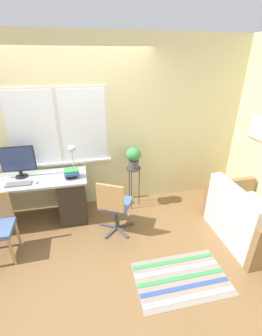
{
  "coord_description": "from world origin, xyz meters",
  "views": [
    {
      "loc": [
        0.19,
        -2.82,
        2.34
      ],
      "look_at": [
        0.82,
        0.15,
        0.86
      ],
      "focal_mm": 24.0,
      "sensor_mm": 36.0,
      "label": 1
    }
  ],
  "objects_px": {
    "potted_plant": "(133,157)",
    "mouse": "(36,182)",
    "keyboard": "(19,184)",
    "plant_stand": "(133,174)",
    "book_stack": "(71,173)",
    "office_chair_swivel": "(114,205)",
    "desk_lamp": "(72,151)",
    "couch_loveseat": "(247,220)",
    "monitor": "(18,161)"
  },
  "relations": [
    {
      "from": "couch_loveseat",
      "to": "plant_stand",
      "type": "height_order",
      "value": "couch_loveseat"
    },
    {
      "from": "keyboard",
      "to": "office_chair_swivel",
      "type": "distance_m",
      "value": 1.36
    },
    {
      "from": "desk_lamp",
      "to": "book_stack",
      "type": "relative_size",
      "value": 1.81
    },
    {
      "from": "monitor",
      "to": "mouse",
      "type": "height_order",
      "value": "monitor"
    },
    {
      "from": "keyboard",
      "to": "book_stack",
      "type": "xyz_separation_m",
      "value": [
        0.72,
        0.06,
        0.06
      ]
    },
    {
      "from": "mouse",
      "to": "book_stack",
      "type": "distance_m",
      "value": 0.5
    },
    {
      "from": "plant_stand",
      "to": "potted_plant",
      "type": "relative_size",
      "value": 2.12
    },
    {
      "from": "keyboard",
      "to": "couch_loveseat",
      "type": "distance_m",
      "value": 3.26
    },
    {
      "from": "monitor",
      "to": "desk_lamp",
      "type": "bearing_deg",
      "value": 3.25
    },
    {
      "from": "couch_loveseat",
      "to": "plant_stand",
      "type": "distance_m",
      "value": 1.81
    },
    {
      "from": "couch_loveseat",
      "to": "plant_stand",
      "type": "xyz_separation_m",
      "value": [
        -1.42,
        1.08,
        0.35
      ]
    },
    {
      "from": "mouse",
      "to": "desk_lamp",
      "type": "bearing_deg",
      "value": 29.05
    },
    {
      "from": "office_chair_swivel",
      "to": "couch_loveseat",
      "type": "relative_size",
      "value": 0.75
    },
    {
      "from": "book_stack",
      "to": "plant_stand",
      "type": "relative_size",
      "value": 0.31
    },
    {
      "from": "office_chair_swivel",
      "to": "plant_stand",
      "type": "relative_size",
      "value": 1.19
    },
    {
      "from": "mouse",
      "to": "desk_lamp",
      "type": "relative_size",
      "value": 0.17
    },
    {
      "from": "couch_loveseat",
      "to": "potted_plant",
      "type": "distance_m",
      "value": 1.9
    },
    {
      "from": "book_stack",
      "to": "plant_stand",
      "type": "distance_m",
      "value": 1.0
    },
    {
      "from": "mouse",
      "to": "potted_plant",
      "type": "bearing_deg",
      "value": 8.87
    },
    {
      "from": "mouse",
      "to": "book_stack",
      "type": "bearing_deg",
      "value": 7.54
    },
    {
      "from": "mouse",
      "to": "plant_stand",
      "type": "xyz_separation_m",
      "value": [
        1.46,
        0.23,
        -0.14
      ]
    },
    {
      "from": "plant_stand",
      "to": "desk_lamp",
      "type": "bearing_deg",
      "value": 176.31
    },
    {
      "from": "mouse",
      "to": "desk_lamp",
      "type": "xyz_separation_m",
      "value": [
        0.52,
        0.29,
        0.31
      ]
    },
    {
      "from": "keyboard",
      "to": "plant_stand",
      "type": "xyz_separation_m",
      "value": [
        1.69,
        0.23,
        -0.14
      ]
    },
    {
      "from": "office_chair_swivel",
      "to": "couch_loveseat",
      "type": "height_order",
      "value": "office_chair_swivel"
    },
    {
      "from": "desk_lamp",
      "to": "plant_stand",
      "type": "xyz_separation_m",
      "value": [
        0.94,
        -0.06,
        -0.45
      ]
    },
    {
      "from": "office_chair_swivel",
      "to": "couch_loveseat",
      "type": "distance_m",
      "value": 1.9
    },
    {
      "from": "book_stack",
      "to": "mouse",
      "type": "bearing_deg",
      "value": -172.46
    },
    {
      "from": "desk_lamp",
      "to": "couch_loveseat",
      "type": "height_order",
      "value": "desk_lamp"
    },
    {
      "from": "monitor",
      "to": "desk_lamp",
      "type": "relative_size",
      "value": 1.15
    },
    {
      "from": "plant_stand",
      "to": "couch_loveseat",
      "type": "bearing_deg",
      "value": -37.27
    },
    {
      "from": "mouse",
      "to": "potted_plant",
      "type": "relative_size",
      "value": 0.2
    },
    {
      "from": "keyboard",
      "to": "plant_stand",
      "type": "height_order",
      "value": "keyboard"
    },
    {
      "from": "office_chair_swivel",
      "to": "desk_lamp",
      "type": "bearing_deg",
      "value": -22.74
    },
    {
      "from": "keyboard",
      "to": "potted_plant",
      "type": "relative_size",
      "value": 0.98
    },
    {
      "from": "book_stack",
      "to": "couch_loveseat",
      "type": "distance_m",
      "value": 2.61
    },
    {
      "from": "monitor",
      "to": "plant_stand",
      "type": "xyz_separation_m",
      "value": [
        1.7,
        -0.02,
        -0.38
      ]
    },
    {
      "from": "keyboard",
      "to": "couch_loveseat",
      "type": "relative_size",
      "value": 0.29
    },
    {
      "from": "plant_stand",
      "to": "potted_plant",
      "type": "xyz_separation_m",
      "value": [
        -0.0,
        0.0,
        0.31
      ]
    },
    {
      "from": "mouse",
      "to": "book_stack",
      "type": "relative_size",
      "value": 0.3
    },
    {
      "from": "monitor",
      "to": "plant_stand",
      "type": "relative_size",
      "value": 0.64
    },
    {
      "from": "keyboard",
      "to": "couch_loveseat",
      "type": "height_order",
      "value": "couch_loveseat"
    },
    {
      "from": "desk_lamp",
      "to": "plant_stand",
      "type": "relative_size",
      "value": 0.56
    },
    {
      "from": "monitor",
      "to": "mouse",
      "type": "bearing_deg",
      "value": -45.26
    },
    {
      "from": "keyboard",
      "to": "desk_lamp",
      "type": "height_order",
      "value": "desk_lamp"
    },
    {
      "from": "mouse",
      "to": "plant_stand",
      "type": "height_order",
      "value": "mouse"
    },
    {
      "from": "potted_plant",
      "to": "mouse",
      "type": "bearing_deg",
      "value": -171.13
    },
    {
      "from": "keyboard",
      "to": "office_chair_swivel",
      "type": "relative_size",
      "value": 0.39
    },
    {
      "from": "book_stack",
      "to": "plant_stand",
      "type": "height_order",
      "value": "book_stack"
    },
    {
      "from": "mouse",
      "to": "desk_lamp",
      "type": "height_order",
      "value": "desk_lamp"
    }
  ]
}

